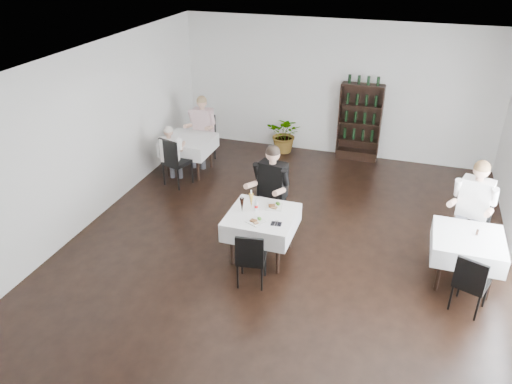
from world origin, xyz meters
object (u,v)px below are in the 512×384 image
at_px(wine_shelf, 360,123).
at_px(diner_main, 270,185).
at_px(main_table, 262,222).
at_px(potted_tree, 285,134).

relative_size(wine_shelf, diner_main, 1.09).
bearing_deg(wine_shelf, main_table, -101.78).
height_order(wine_shelf, main_table, wine_shelf).
bearing_deg(diner_main, potted_tree, 100.99).
distance_m(wine_shelf, potted_tree, 1.70).
xyz_separation_m(main_table, diner_main, (-0.06, 0.66, 0.31)).
distance_m(wine_shelf, diner_main, 3.78).
bearing_deg(wine_shelf, diner_main, -104.76).
xyz_separation_m(wine_shelf, diner_main, (-0.96, -3.66, 0.09)).
xyz_separation_m(wine_shelf, main_table, (-0.90, -4.31, -0.23)).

